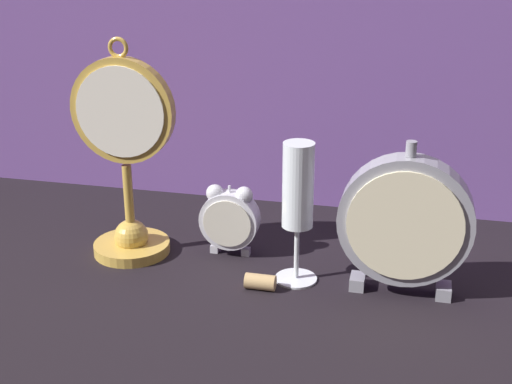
# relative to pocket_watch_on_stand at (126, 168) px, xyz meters

# --- Properties ---
(ground_plane) EXTENTS (4.00, 4.00, 0.00)m
(ground_plane) POSITION_rel_pocket_watch_on_stand_xyz_m (0.19, -0.07, -0.14)
(ground_plane) COLOR black
(fabric_backdrop_drape) EXTENTS (1.23, 0.01, 0.65)m
(fabric_backdrop_drape) POSITION_rel_pocket_watch_on_stand_xyz_m (0.19, 0.26, 0.19)
(fabric_backdrop_drape) COLOR #6B478E
(fabric_backdrop_drape) RESTS_ON ground_plane
(pocket_watch_on_stand) EXTENTS (0.15, 0.12, 0.33)m
(pocket_watch_on_stand) POSITION_rel_pocket_watch_on_stand_xyz_m (0.00, 0.00, 0.00)
(pocket_watch_on_stand) COLOR gold
(pocket_watch_on_stand) RESTS_ON ground_plane
(alarm_clock_twin_bell) EXTENTS (0.09, 0.03, 0.11)m
(alarm_clock_twin_bell) POSITION_rel_pocket_watch_on_stand_xyz_m (0.15, 0.03, -0.07)
(alarm_clock_twin_bell) COLOR silver
(alarm_clock_twin_bell) RESTS_ON ground_plane
(mantel_clock_silver) EXTENTS (0.18, 0.04, 0.22)m
(mantel_clock_silver) POSITION_rel_pocket_watch_on_stand_xyz_m (0.40, -0.03, -0.03)
(mantel_clock_silver) COLOR gray
(mantel_clock_silver) RESTS_ON ground_plane
(champagne_flute) EXTENTS (0.06, 0.06, 0.20)m
(champagne_flute) POSITION_rel_pocket_watch_on_stand_xyz_m (0.26, -0.03, -0.01)
(champagne_flute) COLOR silver
(champagne_flute) RESTS_ON ground_plane
(wine_cork) EXTENTS (0.04, 0.02, 0.02)m
(wine_cork) POSITION_rel_pocket_watch_on_stand_xyz_m (0.22, -0.07, -0.12)
(wine_cork) COLOR tan
(wine_cork) RESTS_ON ground_plane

